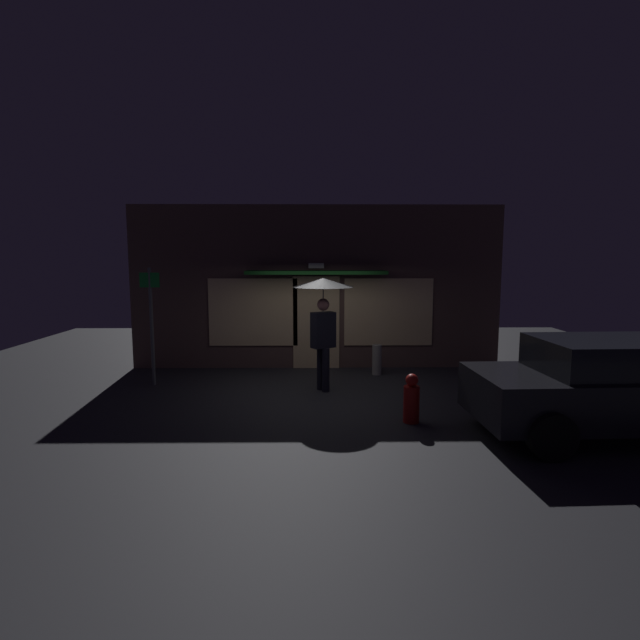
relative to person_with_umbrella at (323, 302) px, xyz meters
name	(u,v)px	position (x,y,z in m)	size (l,w,h in m)	color
ground_plane	(317,392)	(-0.13, -0.15, -1.76)	(18.00, 18.00, 0.00)	#26262B
building_facade	(316,288)	(-0.12, 2.18, 0.15)	(8.78, 1.00, 3.86)	brown
person_with_umbrella	(323,302)	(0.00, 0.00, 0.00)	(1.19, 1.19, 2.24)	black
parked_car	(620,386)	(4.33, -2.55, -1.02)	(4.33, 2.05, 1.45)	black
street_sign_post	(151,319)	(-3.51, 0.46, -0.38)	(0.40, 0.07, 2.43)	#595B60
sidewalk_bollard	(377,360)	(1.24, 1.34, -1.42)	(0.21, 0.21, 0.68)	#9E998E
fire_hydrant	(411,400)	(1.38, -1.93, -1.40)	(0.26, 0.26, 0.80)	#B21914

